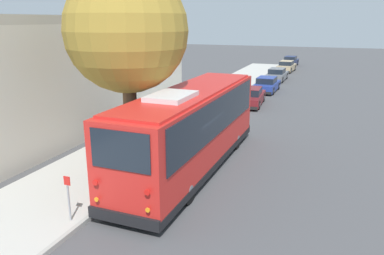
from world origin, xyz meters
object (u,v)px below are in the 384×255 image
(shuttle_bus, at_px, (191,125))
(parked_sedan_blue, at_px, (267,85))
(parked_sedan_navy, at_px, (290,61))
(street_tree, at_px, (128,23))
(sign_post_far, at_px, (100,175))
(parked_sedan_maroon, at_px, (250,97))
(parked_sedan_tan, at_px, (286,67))
(parked_sedan_gray, at_px, (277,75))
(sign_post_near, at_px, (69,198))

(shuttle_bus, relative_size, parked_sedan_blue, 2.50)
(parked_sedan_blue, height_order, parked_sedan_navy, parked_sedan_navy)
(shuttle_bus, relative_size, street_tree, 1.27)
(shuttle_bus, xyz_separation_m, parked_sedan_navy, (39.29, 0.48, -1.29))
(shuttle_bus, distance_m, sign_post_far, 4.44)
(parked_sedan_maroon, relative_size, parked_sedan_tan, 0.99)
(shuttle_bus, distance_m, parked_sedan_blue, 18.98)
(parked_sedan_gray, distance_m, street_tree, 26.96)
(parked_sedan_navy, bearing_deg, sign_post_far, -179.18)
(street_tree, bearing_deg, sign_post_far, -171.58)
(parked_sedan_blue, distance_m, street_tree, 20.56)
(street_tree, bearing_deg, parked_sedan_tan, -3.52)
(parked_sedan_gray, distance_m, parked_sedan_navy, 13.75)
(parked_sedan_gray, relative_size, sign_post_near, 3.21)
(parked_sedan_maroon, bearing_deg, parked_sedan_navy, -3.25)
(sign_post_far, bearing_deg, parked_sedan_navy, -1.82)
(parked_sedan_navy, xyz_separation_m, sign_post_far, (-43.22, 1.37, 0.36))
(parked_sedan_blue, bearing_deg, parked_sedan_maroon, 179.53)
(street_tree, relative_size, sign_post_near, 5.96)
(parked_sedan_navy, distance_m, sign_post_far, 43.25)
(parked_sedan_maroon, distance_m, sign_post_far, 17.11)
(shuttle_bus, distance_m, parked_sedan_maroon, 13.17)
(parked_sedan_tan, bearing_deg, street_tree, 179.91)
(shuttle_bus, xyz_separation_m, parked_sedan_blue, (18.94, 0.16, -1.31))
(street_tree, xyz_separation_m, sign_post_near, (-4.80, -0.47, -5.08))
(parked_sedan_tan, height_order, street_tree, street_tree)
(parked_sedan_blue, bearing_deg, parked_sedan_navy, 2.12)
(parked_sedan_gray, bearing_deg, parked_sedan_blue, -177.62)
(parked_sedan_tan, xyz_separation_m, sign_post_near, (-38.71, 1.62, 0.29))
(parked_sedan_maroon, relative_size, parked_sedan_navy, 0.99)
(parked_sedan_gray, xyz_separation_m, sign_post_near, (-31.13, 1.59, 0.31))
(shuttle_bus, bearing_deg, parked_sedan_maroon, 2.57)
(parked_sedan_blue, distance_m, sign_post_far, 22.93)
(parked_sedan_gray, xyz_separation_m, parked_sedan_tan, (7.58, -0.03, 0.02))
(parked_sedan_gray, relative_size, sign_post_far, 2.93)
(parked_sedan_navy, height_order, sign_post_far, sign_post_far)
(parked_sedan_gray, bearing_deg, sign_post_far, 178.44)
(parked_sedan_maroon, bearing_deg, shuttle_bus, 177.90)
(sign_post_near, bearing_deg, street_tree, 5.54)
(sign_post_far, bearing_deg, parked_sedan_tan, -2.50)
(parked_sedan_gray, height_order, parked_sedan_navy, parked_sedan_navy)
(shuttle_bus, distance_m, parked_sedan_tan, 33.15)
(parked_sedan_maroon, xyz_separation_m, street_tree, (-13.89, 1.98, 5.38))
(parked_sedan_blue, height_order, street_tree, street_tree)
(street_tree, relative_size, sign_post_far, 5.44)
(parked_sedan_maroon, relative_size, parked_sedan_blue, 1.05)
(parked_sedan_blue, distance_m, parked_sedan_tan, 14.19)
(parked_sedan_maroon, height_order, parked_sedan_blue, parked_sedan_maroon)
(parked_sedan_blue, bearing_deg, parked_sedan_tan, 1.52)
(shuttle_bus, height_order, street_tree, street_tree)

